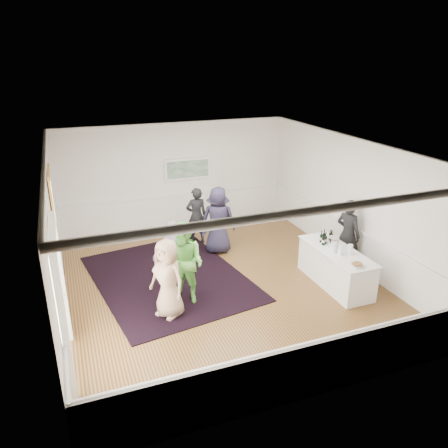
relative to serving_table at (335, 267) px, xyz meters
name	(u,v)px	position (x,y,z in m)	size (l,w,h in m)	color
floor	(220,282)	(-2.47, 1.02, -0.44)	(8.00, 8.00, 0.00)	brown
ceiling	(220,148)	(-2.47, 1.02, 2.76)	(7.00, 8.00, 0.02)	white
wall_left	(54,241)	(-5.97, 1.02, 1.16)	(0.02, 8.00, 3.20)	white
wall_right	(351,202)	(1.03, 1.02, 1.16)	(0.02, 8.00, 3.20)	white
wall_back	(175,175)	(-2.47, 5.02, 1.16)	(7.00, 0.02, 3.20)	white
wall_front	(316,311)	(-2.47, -2.98, 1.16)	(7.00, 0.02, 3.20)	white
wainscoting	(220,263)	(-2.47, 1.02, 0.06)	(7.00, 8.00, 1.00)	white
mirror	(54,211)	(-5.92, 2.32, 1.36)	(0.05, 1.25, 1.85)	#F2A847
doorway	(61,295)	(-5.92, -0.88, 0.98)	(0.10, 1.78, 2.56)	white
landscape_painting	(188,169)	(-2.07, 4.97, 1.34)	(1.44, 0.06, 0.66)	white
area_rug	(169,278)	(-3.56, 1.64, -0.43)	(3.27, 4.29, 0.02)	black
serving_table	(335,267)	(0.00, 0.00, 0.00)	(0.82, 2.14, 0.87)	white
bartender	(348,235)	(0.73, 0.63, 0.47)	(0.66, 0.43, 1.80)	black
guest_tan	(168,279)	(-3.94, 0.10, 0.40)	(0.82, 0.53, 1.68)	tan
guest_green	(185,263)	(-3.46, 0.52, 0.47)	(0.88, 0.69, 1.82)	#6FD254
guest_lilac	(174,255)	(-3.53, 1.17, 0.38)	(0.96, 0.40, 1.63)	#B4A6BA
guest_dark_a	(218,222)	(-1.90, 2.76, 0.39)	(1.07, 0.61, 1.65)	#232036
guest_dark_b	(196,216)	(-2.30, 3.44, 0.38)	(0.60, 0.39, 1.63)	black
guest_navy	(218,220)	(-1.93, 2.66, 0.47)	(0.89, 0.58, 1.82)	#232036
wine_bottles	(327,236)	(0.01, 0.47, 0.58)	(0.36, 0.26, 0.31)	black
juice_pitchers	(341,249)	(-0.02, -0.18, 0.55)	(0.41, 0.32, 0.24)	#7CA43A
ice_bucket	(333,242)	(0.01, 0.19, 0.54)	(0.26, 0.26, 0.24)	silver
nut_bowl	(357,265)	(-0.07, -0.83, 0.47)	(0.27, 0.27, 0.08)	white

